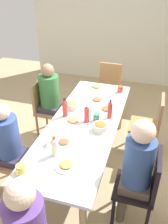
% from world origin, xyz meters
% --- Properties ---
extents(ground_plane, '(7.08, 7.08, 0.00)m').
position_xyz_m(ground_plane, '(0.00, 0.00, 0.00)').
color(ground_plane, tan).
extents(wall_left, '(0.12, 4.11, 2.60)m').
position_xyz_m(wall_left, '(-3.01, 0.00, 1.30)').
color(wall_left, silver).
rests_on(wall_left, ground_plane).
extents(dining_table, '(2.27, 0.81, 0.73)m').
position_xyz_m(dining_table, '(0.00, 0.00, 0.65)').
color(dining_table, white).
rests_on(dining_table, ground_plane).
extents(chair_1, '(0.40, 0.40, 0.90)m').
position_xyz_m(chair_1, '(0.57, 0.78, 0.51)').
color(chair_1, black).
rests_on(chair_1, ground_plane).
extents(person_1, '(0.30, 0.30, 1.26)m').
position_xyz_m(person_1, '(0.57, 0.69, 0.75)').
color(person_1, brown).
rests_on(person_1, ground_plane).
extents(chair_2, '(0.40, 0.40, 0.90)m').
position_xyz_m(chair_2, '(-0.57, -0.78, 0.51)').
color(chair_2, '#AD7955').
rests_on(chair_2, ground_plane).
extents(person_2, '(0.30, 0.30, 1.19)m').
position_xyz_m(person_2, '(-0.57, -0.69, 0.71)').
color(person_2, '#44483F').
rests_on(person_2, ground_plane).
extents(chair_3, '(0.40, 0.40, 0.90)m').
position_xyz_m(chair_3, '(0.57, -0.78, 0.51)').
color(chair_3, '#B6764D').
rests_on(chair_3, ground_plane).
extents(person_3, '(0.30, 0.30, 1.18)m').
position_xyz_m(person_3, '(0.57, -0.69, 0.69)').
color(person_3, '#373345').
rests_on(person_3, ground_plane).
extents(chair_4, '(0.40, 0.40, 0.90)m').
position_xyz_m(chair_4, '(-0.57, 0.78, 0.51)').
color(chair_4, '#AE864B').
rests_on(chair_4, ground_plane).
extents(chair_5, '(0.40, 0.40, 0.90)m').
position_xyz_m(chair_5, '(-1.51, 0.00, 0.51)').
color(chair_5, '#A97751').
rests_on(chair_5, ground_plane).
extents(plate_0, '(0.25, 0.25, 0.04)m').
position_xyz_m(plate_0, '(0.02, -0.13, 0.74)').
color(plate_0, white).
rests_on(plate_0, dining_table).
extents(plate_1, '(0.20, 0.20, 0.04)m').
position_xyz_m(plate_1, '(0.44, -0.09, 0.74)').
color(plate_1, white).
rests_on(plate_1, dining_table).
extents(plate_2, '(0.26, 0.26, 0.04)m').
position_xyz_m(plate_2, '(-0.36, 0.20, 0.74)').
color(plate_2, white).
rests_on(plate_2, dining_table).
extents(plate_3, '(0.23, 0.23, 0.04)m').
position_xyz_m(plate_3, '(0.75, 0.05, 0.74)').
color(plate_3, silver).
rests_on(plate_3, dining_table).
extents(plate_4, '(0.23, 0.23, 0.04)m').
position_xyz_m(plate_4, '(-0.56, 0.02, 0.74)').
color(plate_4, silver).
rests_on(plate_4, dining_table).
extents(plate_5, '(0.26, 0.26, 0.04)m').
position_xyz_m(plate_5, '(-0.96, -0.09, 0.74)').
color(plate_5, white).
rests_on(plate_5, dining_table).
extents(bowl_0, '(0.17, 0.17, 0.10)m').
position_xyz_m(bowl_0, '(0.09, 0.22, 0.78)').
color(bowl_0, beige).
rests_on(bowl_0, dining_table).
extents(bowl_1, '(0.18, 0.18, 0.10)m').
position_xyz_m(bowl_1, '(-0.28, -0.24, 0.78)').
color(bowl_1, beige).
rests_on(bowl_1, dining_table).
extents(cup_0, '(0.11, 0.08, 0.09)m').
position_xyz_m(cup_0, '(-0.09, 0.13, 0.78)').
color(cup_0, '#438B67').
rests_on(cup_0, dining_table).
extents(cup_1, '(0.11, 0.07, 0.07)m').
position_xyz_m(cup_1, '(0.50, -0.23, 0.77)').
color(cup_1, white).
rests_on(cup_1, dining_table).
extents(cup_2, '(0.12, 0.08, 0.09)m').
position_xyz_m(cup_2, '(-0.93, 0.28, 0.78)').
color(cup_2, '#D04B38').
rests_on(cup_2, dining_table).
extents(cup_3, '(0.12, 0.09, 0.08)m').
position_xyz_m(cup_3, '(0.94, -0.32, 0.77)').
color(cup_3, '#DBC250').
rests_on(cup_3, dining_table).
extents(bottle_0, '(0.06, 0.06, 0.25)m').
position_xyz_m(bottle_0, '(-0.19, 0.27, 0.85)').
color(bottle_0, red).
rests_on(bottle_0, dining_table).
extents(bottle_1, '(0.06, 0.06, 0.23)m').
position_xyz_m(bottle_1, '(-0.03, 0.02, 0.84)').
color(bottle_1, red).
rests_on(bottle_1, dining_table).
extents(bottle_2, '(0.07, 0.07, 0.23)m').
position_xyz_m(bottle_2, '(0.63, -0.11, 0.84)').
color(bottle_2, beige).
rests_on(bottle_2, dining_table).
extents(bottle_3, '(0.06, 0.06, 0.25)m').
position_xyz_m(bottle_3, '(-0.07, -0.27, 0.85)').
color(bottle_3, red).
rests_on(bottle_3, dining_table).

